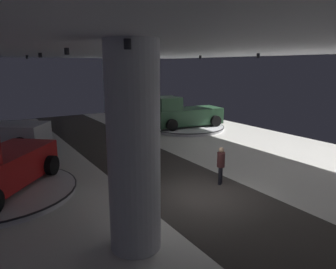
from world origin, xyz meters
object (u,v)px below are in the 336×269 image
(display_platform_far_left, at_px, (0,149))
(pickup_truck_far_right, at_px, (183,114))
(display_platform_far_right, at_px, (187,127))
(visitor_walking_near, at_px, (221,163))
(column_left, at_px, (134,150))

(display_platform_far_left, xyz_separation_m, pickup_truck_far_right, (12.45, -0.50, 1.03))
(display_platform_far_right, xyz_separation_m, visitor_walking_near, (-5.40, -9.99, 0.76))
(pickup_truck_far_right, height_order, visitor_walking_near, pickup_truck_far_right)
(column_left, distance_m, pickup_truck_far_right, 15.95)
(display_platform_far_right, distance_m, visitor_walking_near, 11.38)
(visitor_walking_near, bearing_deg, column_left, -156.10)
(pickup_truck_far_right, bearing_deg, column_left, -129.48)
(column_left, xyz_separation_m, display_platform_far_right, (10.41, 12.21, -2.60))
(visitor_walking_near, bearing_deg, display_platform_far_left, 124.99)
(display_platform_far_left, relative_size, pickup_truck_far_right, 1.03)
(column_left, relative_size, display_platform_far_right, 0.97)
(column_left, relative_size, visitor_walking_near, 3.46)
(display_platform_far_left, bearing_deg, visitor_walking_near, -55.01)
(column_left, bearing_deg, pickup_truck_far_right, 50.52)
(pickup_truck_far_right, distance_m, visitor_walking_near, 11.25)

